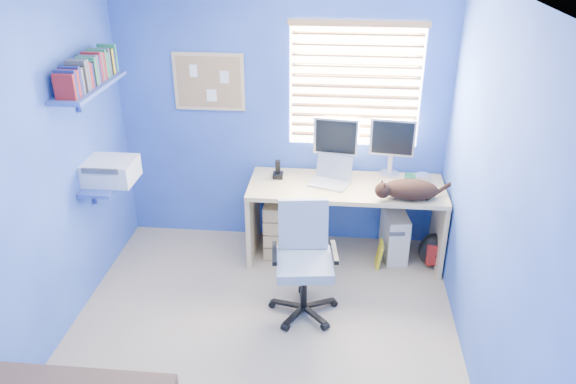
# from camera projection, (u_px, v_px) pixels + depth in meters

# --- Properties ---
(floor) EXTENTS (3.00, 3.20, 0.00)m
(floor) POSITION_uv_depth(u_px,v_px,m) (260.00, 342.00, 4.23)
(floor) COLOR tan
(floor) RESTS_ON ground
(wall_back) EXTENTS (3.00, 0.01, 2.50)m
(wall_back) POSITION_uv_depth(u_px,v_px,m) (282.00, 116.00, 5.10)
(wall_back) COLOR #2D48A6
(wall_back) RESTS_ON ground
(wall_front) EXTENTS (3.00, 0.01, 2.50)m
(wall_front) POSITION_uv_depth(u_px,v_px,m) (197.00, 372.00, 2.25)
(wall_front) COLOR #2D48A6
(wall_front) RESTS_ON ground
(wall_left) EXTENTS (0.01, 3.20, 2.50)m
(wall_left) POSITION_uv_depth(u_px,v_px,m) (37.00, 184.00, 3.80)
(wall_left) COLOR #2D48A6
(wall_left) RESTS_ON ground
(wall_right) EXTENTS (0.01, 3.20, 2.50)m
(wall_right) POSITION_uv_depth(u_px,v_px,m) (490.00, 204.00, 3.54)
(wall_right) COLOR #2D48A6
(wall_right) RESTS_ON ground
(desk) EXTENTS (1.73, 0.65, 0.74)m
(desk) POSITION_uv_depth(u_px,v_px,m) (345.00, 222.00, 5.13)
(desk) COLOR tan
(desk) RESTS_ON floor
(laptop) EXTENTS (0.40, 0.35, 0.22)m
(laptop) POSITION_uv_depth(u_px,v_px,m) (330.00, 173.00, 4.93)
(laptop) COLOR silver
(laptop) RESTS_ON desk
(monitor_left) EXTENTS (0.41, 0.17, 0.54)m
(monitor_left) POSITION_uv_depth(u_px,v_px,m) (335.00, 146.00, 5.07)
(monitor_left) COLOR silver
(monitor_left) RESTS_ON desk
(monitor_right) EXTENTS (0.41, 0.17, 0.54)m
(monitor_right) POSITION_uv_depth(u_px,v_px,m) (391.00, 147.00, 5.05)
(monitor_right) COLOR silver
(monitor_right) RESTS_ON desk
(phone) EXTENTS (0.09, 0.11, 0.17)m
(phone) POSITION_uv_depth(u_px,v_px,m) (278.00, 169.00, 5.08)
(phone) COLOR black
(phone) RESTS_ON desk
(mug) EXTENTS (0.10, 0.09, 0.10)m
(mug) POSITION_uv_depth(u_px,v_px,m) (410.00, 180.00, 4.94)
(mug) COLOR #287A4F
(mug) RESTS_ON desk
(cd_spindle) EXTENTS (0.13, 0.13, 0.07)m
(cd_spindle) POSITION_uv_depth(u_px,v_px,m) (423.00, 178.00, 5.02)
(cd_spindle) COLOR silver
(cd_spindle) RESTS_ON desk
(cat) EXTENTS (0.51, 0.36, 0.17)m
(cat) POSITION_uv_depth(u_px,v_px,m) (410.00, 189.00, 4.70)
(cat) COLOR black
(cat) RESTS_ON desk
(tower_pc) EXTENTS (0.25, 0.46, 0.45)m
(tower_pc) POSITION_uv_depth(u_px,v_px,m) (394.00, 234.00, 5.22)
(tower_pc) COLOR beige
(tower_pc) RESTS_ON floor
(drawer_boxes) EXTENTS (0.35, 0.28, 0.54)m
(drawer_boxes) POSITION_uv_depth(u_px,v_px,m) (284.00, 229.00, 5.21)
(drawer_boxes) COLOR tan
(drawer_boxes) RESTS_ON floor
(yellow_book) EXTENTS (0.03, 0.17, 0.24)m
(yellow_book) POSITION_uv_depth(u_px,v_px,m) (379.00, 254.00, 5.10)
(yellow_book) COLOR yellow
(yellow_book) RESTS_ON floor
(backpack) EXTENTS (0.32, 0.26, 0.33)m
(backpack) POSITION_uv_depth(u_px,v_px,m) (434.00, 250.00, 5.08)
(backpack) COLOR black
(backpack) RESTS_ON floor
(office_chair) EXTENTS (0.59, 0.59, 0.91)m
(office_chair) POSITION_uv_depth(u_px,v_px,m) (304.00, 274.00, 4.44)
(office_chair) COLOR black
(office_chair) RESTS_ON floor
(window_blinds) EXTENTS (1.15, 0.05, 1.10)m
(window_blinds) POSITION_uv_depth(u_px,v_px,m) (355.00, 86.00, 4.88)
(window_blinds) COLOR white
(window_blinds) RESTS_ON ground
(corkboard) EXTENTS (0.64, 0.02, 0.52)m
(corkboard) POSITION_uv_depth(u_px,v_px,m) (209.00, 82.00, 5.00)
(corkboard) COLOR tan
(corkboard) RESTS_ON ground
(wall_shelves) EXTENTS (0.42, 0.90, 1.05)m
(wall_shelves) POSITION_uv_depth(u_px,v_px,m) (98.00, 123.00, 4.38)
(wall_shelves) COLOR #384DA4
(wall_shelves) RESTS_ON ground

